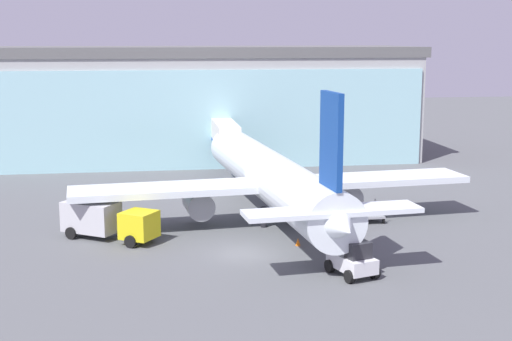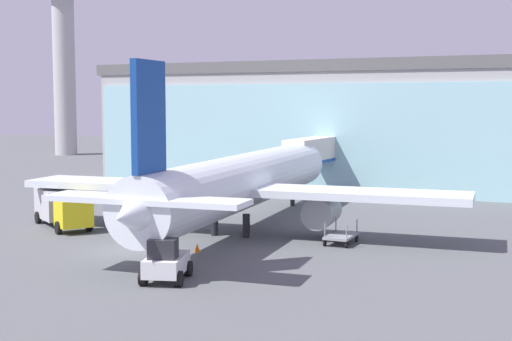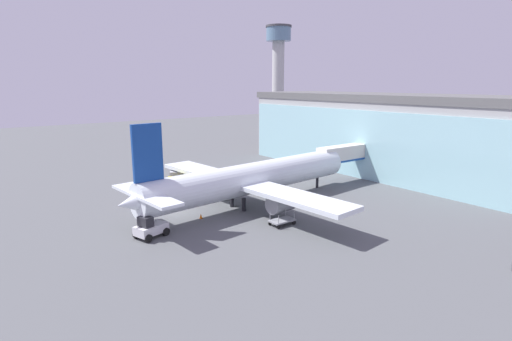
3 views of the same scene
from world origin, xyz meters
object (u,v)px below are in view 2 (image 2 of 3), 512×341
Objects in this scene: safety_cone_wingtip at (80,219)px; safety_cone_nose at (197,248)px; baggage_cart at (341,236)px; pushback_tug at (166,262)px; control_tower at (63,35)px; jet_bridge at (316,152)px; catering_truck at (61,207)px; airplane at (240,183)px.

safety_cone_nose is at bearing -23.66° from safety_cone_wingtip.
baggage_cart is 5.11× the size of safety_cone_nose.
pushback_tug is at bearing 158.14° from baggage_cart.
jet_bridge is at bearing -30.19° from control_tower.
pushback_tug is at bearing -173.06° from jet_bridge.
catering_truck is 2.03× the size of pushback_tug.
jet_bridge reaches higher than baggage_cart.
baggage_cart reaches higher than safety_cone_wingtip.
safety_cone_nose is (0.59, -7.37, -3.19)m from airplane.
jet_bridge is 28.35m from safety_cone_nose.
catering_truck is 13.26× the size of safety_cone_wingtip.
control_tower is 89.60m from baggage_cart.
safety_cone_nose is at bearing 179.42° from airplane.
control_tower is at bearing 25.06° from pushback_tug.
safety_cone_wingtip is at bearing 33.31° from pushback_tug.
control_tower is 11.58× the size of baggage_cart.
safety_cone_wingtip is (-12.89, -1.46, -3.19)m from airplane.
jet_bridge is 0.38× the size of control_tower.
baggage_cart is (7.84, -1.32, -2.97)m from airplane.
jet_bridge is 26.84m from catering_truck.
jet_bridge is 22.52× the size of safety_cone_nose.
control_tower is at bearing 134.26° from safety_cone_nose.
airplane is 13.48m from catering_truck.
catering_truck is at bearing -88.32° from safety_cone_wingtip.
pushback_tug reaches higher than baggage_cart.
control_tower is at bearing 162.65° from catering_truck.
safety_cone_nose is at bearing 18.15° from catering_truck.
control_tower is 9.07× the size of pushback_tug.
safety_cone_wingtip is (-0.06, 2.15, -1.19)m from catering_truck.
catering_truck reaches higher than pushback_tug.
catering_truck is at bearing 96.65° from baggage_cart.
airplane is at bearing 6.46° from safety_cone_wingtip.
catering_truck is at bearing 155.23° from jet_bridge.
airplane reaches higher than catering_truck.
pushback_tug is (62.06, -68.52, -19.63)m from control_tower.
baggage_cart is at bearing 40.12° from catering_truck.
jet_bridge is 25.11m from safety_cone_wingtip.
jet_bridge is 4.41× the size of baggage_cart.
catering_truck reaches higher than baggage_cart.
airplane is at bearing 80.76° from baggage_cart.
airplane is 4.81× the size of catering_truck.
control_tower is at bearing 129.89° from safety_cone_wingtip.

